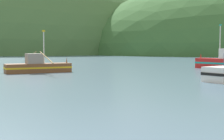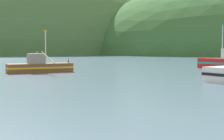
# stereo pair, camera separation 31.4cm
# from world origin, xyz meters

# --- Properties ---
(hill_mid_right) EXTENTS (160.15, 128.12, 85.44)m
(hill_mid_right) POSITION_xyz_m (-8.73, 184.52, 0.00)
(hill_mid_right) COLOR #47703D
(hill_mid_right) RESTS_ON ground
(fishing_boat_brown) EXTENTS (8.25, 12.52, 5.21)m
(fishing_boat_brown) POSITION_xyz_m (-5.10, 47.37, 0.77)
(fishing_boat_brown) COLOR brown
(fishing_boat_brown) RESTS_ON ground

